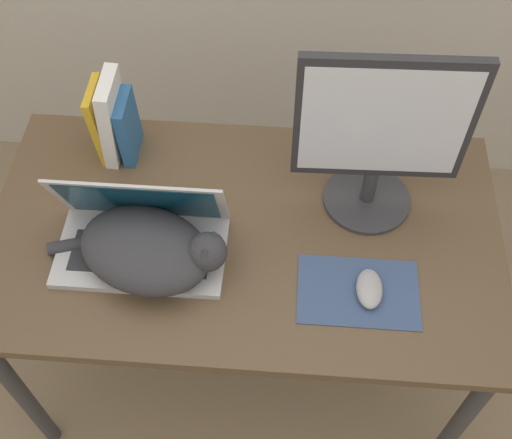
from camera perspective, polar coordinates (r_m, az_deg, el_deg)
name	(u,v)px	position (r m, az deg, el deg)	size (l,w,h in m)	color
desk	(244,249)	(1.64, -1.08, -2.62)	(1.27, 0.72, 0.74)	brown
laptop	(141,237)	(1.53, -10.17, -1.50)	(0.40, 0.22, 0.23)	#B7B7BC
cat	(149,250)	(1.49, -9.45, -2.67)	(0.44, 0.31, 0.14)	#333338
external_monitor	(381,136)	(1.48, 11.02, 7.31)	(0.40, 0.22, 0.46)	#333338
mousepad	(358,292)	(1.50, 9.07, -6.35)	(0.28, 0.18, 0.00)	#384C75
computer_mouse	(369,289)	(1.49, 10.04, -6.07)	(0.06, 0.10, 0.03)	#99999E
book_row	(114,121)	(1.70, -12.52, 8.54)	(0.10, 0.14, 0.24)	gold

